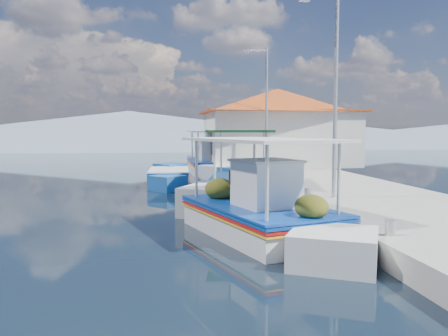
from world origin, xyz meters
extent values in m
plane|color=black|center=(0.00, 0.00, 0.00)|extent=(160.00, 160.00, 0.00)
cube|color=#9C9992|center=(5.90, 6.00, 0.25)|extent=(5.00, 44.00, 0.50)
cylinder|color=#A5A8AD|center=(3.80, -3.00, 0.65)|extent=(0.20, 0.20, 0.30)
cylinder|color=#A5A8AD|center=(3.80, 2.00, 0.65)|extent=(0.20, 0.20, 0.30)
cylinder|color=#A5A8AD|center=(3.80, 8.00, 0.65)|extent=(0.20, 0.20, 0.30)
cylinder|color=#A5A8AD|center=(3.80, 14.00, 0.65)|extent=(0.20, 0.20, 0.30)
cube|color=silver|center=(1.76, -0.53, 0.22)|extent=(3.40, 4.79, 0.95)
cube|color=silver|center=(2.63, 2.21, 0.34)|extent=(2.13, 2.13, 1.05)
cube|color=silver|center=(0.92, -3.17, 0.22)|extent=(2.07, 2.07, 0.90)
cube|color=navy|center=(1.76, -0.53, 0.66)|extent=(3.51, 4.93, 0.06)
cube|color=#B7120F|center=(1.76, -0.53, 0.58)|extent=(3.51, 4.93, 0.05)
cube|color=#F2AA1A|center=(1.76, -0.53, 0.51)|extent=(3.51, 4.93, 0.04)
cube|color=navy|center=(1.76, -0.53, 0.73)|extent=(3.51, 4.90, 0.05)
cube|color=brown|center=(1.76, -0.53, 0.70)|extent=(3.21, 4.66, 0.05)
cube|color=silver|center=(1.67, -0.81, 1.25)|extent=(1.54, 1.60, 1.10)
cube|color=silver|center=(1.67, -0.81, 1.82)|extent=(1.68, 1.73, 0.06)
cylinder|color=beige|center=(1.48, 1.47, 1.50)|extent=(0.07, 0.07, 1.60)
cylinder|color=beige|center=(3.15, 0.94, 1.50)|extent=(0.07, 0.07, 1.60)
cylinder|color=beige|center=(0.38, -1.99, 1.50)|extent=(0.07, 0.07, 1.60)
cylinder|color=beige|center=(2.05, -2.52, 1.50)|extent=(0.07, 0.07, 1.60)
cube|color=silver|center=(1.76, -0.53, 2.29)|extent=(3.51, 4.82, 0.07)
ellipsoid|color=#485416|center=(1.81, 0.93, 0.98)|extent=(0.76, 0.83, 0.57)
ellipsoid|color=#485416|center=(2.62, 1.19, 0.94)|extent=(0.64, 0.70, 0.48)
ellipsoid|color=#485416|center=(1.41, -2.30, 0.95)|extent=(0.68, 0.75, 0.51)
sphere|color=orange|center=(2.90, -0.26, 1.45)|extent=(0.40, 0.40, 0.40)
cube|color=#1B57A4|center=(2.38, 5.42, 0.24)|extent=(2.90, 4.36, 1.03)
cube|color=#1B57A4|center=(1.86, 8.06, 0.37)|extent=(2.16, 2.16, 1.13)
cube|color=#1B57A4|center=(2.89, 2.85, 0.24)|extent=(2.10, 2.10, 0.97)
cube|color=navy|center=(2.38, 5.42, 0.71)|extent=(2.99, 4.49, 0.06)
cube|color=#B7120F|center=(2.38, 5.42, 0.63)|extent=(2.99, 4.49, 0.05)
cube|color=#F2AA1A|center=(2.38, 5.42, 0.55)|extent=(2.99, 4.49, 0.04)
cube|color=#1B57A4|center=(2.38, 5.42, 0.79)|extent=(3.00, 4.46, 0.05)
cube|color=brown|center=(2.38, 5.42, 0.76)|extent=(2.72, 4.25, 0.05)
cylinder|color=beige|center=(1.21, 6.90, 1.62)|extent=(0.08, 0.08, 1.73)
cylinder|color=beige|center=(2.90, 7.24, 1.62)|extent=(0.08, 0.08, 1.73)
cylinder|color=beige|center=(1.86, 3.59, 1.62)|extent=(0.08, 0.08, 1.73)
cylinder|color=beige|center=(3.56, 3.93, 1.62)|extent=(0.08, 0.08, 1.73)
cube|color=#0D4113|center=(2.38, 5.42, 2.48)|extent=(3.01, 4.38, 0.08)
cube|color=#1B57A4|center=(-0.19, 10.09, 0.21)|extent=(1.87, 3.34, 0.91)
cube|color=#1B57A4|center=(-0.29, 12.27, 0.33)|extent=(1.75, 1.75, 1.00)
cube|color=#1B57A4|center=(-0.09, 7.97, 0.21)|extent=(1.70, 1.70, 0.86)
cube|color=navy|center=(-0.19, 10.09, 0.63)|extent=(1.93, 3.44, 0.06)
cube|color=#B7120F|center=(-0.19, 10.09, 0.56)|extent=(1.93, 3.44, 0.05)
cube|color=#F2AA1A|center=(-0.19, 10.09, 0.49)|extent=(1.93, 3.44, 0.04)
cube|color=silver|center=(-0.19, 10.09, 0.70)|extent=(1.94, 3.41, 0.05)
cube|color=brown|center=(-0.19, 10.09, 0.67)|extent=(1.73, 3.27, 0.05)
cube|color=silver|center=(2.28, 15.13, 0.23)|extent=(2.31, 4.30, 1.00)
cube|color=silver|center=(2.35, 17.97, 0.36)|extent=(2.25, 2.25, 1.11)
cube|color=silver|center=(2.21, 12.39, 0.23)|extent=(2.19, 2.19, 0.95)
cube|color=navy|center=(2.28, 15.13, 0.70)|extent=(2.38, 4.43, 0.06)
cube|color=#B7120F|center=(2.28, 15.13, 0.61)|extent=(2.38, 4.43, 0.05)
cube|color=#F2AA1A|center=(2.28, 15.13, 0.54)|extent=(2.38, 4.43, 0.04)
cube|color=navy|center=(2.28, 15.13, 0.77)|extent=(2.40, 4.39, 0.05)
cube|color=brown|center=(2.28, 15.13, 0.74)|extent=(2.13, 4.21, 0.05)
cube|color=silver|center=(2.27, 14.82, 1.32)|extent=(1.25, 1.40, 1.16)
cube|color=silver|center=(2.27, 14.82, 1.92)|extent=(1.36, 1.51, 0.06)
cylinder|color=beige|center=(1.44, 16.94, 1.58)|extent=(0.07, 0.07, 1.69)
cylinder|color=beige|center=(3.21, 16.90, 1.58)|extent=(0.07, 0.07, 1.69)
cylinder|color=beige|center=(1.35, 13.37, 1.58)|extent=(0.07, 0.07, 1.69)
cylinder|color=beige|center=(3.12, 13.33, 1.58)|extent=(0.07, 0.07, 1.69)
cube|color=silver|center=(2.28, 15.13, 2.43)|extent=(2.42, 4.30, 0.07)
cube|color=white|center=(6.20, 15.00, 2.00)|extent=(8.00, 6.00, 3.00)
cube|color=#BA4919|center=(6.20, 15.00, 3.55)|extent=(8.64, 6.48, 0.10)
pyramid|color=#BA4919|center=(6.20, 15.00, 4.20)|extent=(10.49, 10.49, 1.40)
cube|color=brown|center=(2.22, 14.00, 1.50)|extent=(0.06, 1.00, 2.00)
cube|color=navy|center=(2.22, 16.50, 2.10)|extent=(0.06, 1.20, 0.90)
cylinder|color=#A5A8AD|center=(4.60, 2.00, 3.50)|extent=(0.12, 0.12, 6.00)
cylinder|color=#A5A8AD|center=(4.60, 11.00, 3.50)|extent=(0.12, 0.12, 6.00)
cylinder|color=#A5A8AD|center=(4.10, 11.00, 6.35)|extent=(1.00, 0.08, 0.08)
cube|color=#A5A8AD|center=(3.60, 11.00, 6.30)|extent=(0.30, 0.14, 0.14)
cone|color=slate|center=(-5.00, 56.00, 2.45)|extent=(96.00, 96.00, 5.50)
cone|color=slate|center=(25.00, 56.00, 1.60)|extent=(76.80, 76.80, 3.80)
camera|label=1|loc=(-0.56, -11.23, 2.53)|focal=37.03mm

